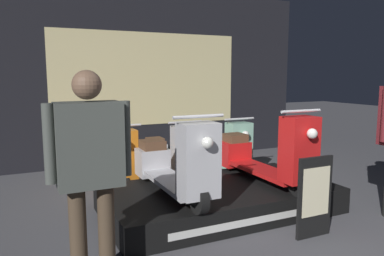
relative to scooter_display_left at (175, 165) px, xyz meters
name	(u,v)px	position (x,y,z in m)	size (l,w,h in m)	color
ground_plane	(298,254)	(0.72, -1.19, -0.65)	(30.00, 30.00, 0.00)	#4C4C51
shop_wall_back	(148,76)	(0.72, 3.03, 0.94)	(6.44, 0.09, 3.20)	black
display_platform	(219,199)	(0.61, 0.10, -0.51)	(2.72, 1.46, 0.30)	black
scooter_display_left	(175,165)	(0.00, 0.00, 0.00)	(0.52, 1.74, 0.96)	black
scooter_display_right	(267,155)	(1.22, 0.00, 0.00)	(0.52, 1.74, 0.96)	black
scooter_backrow_0	(114,160)	(-0.25, 1.83, -0.30)	(0.52, 1.74, 0.96)	black
scooter_backrow_1	(171,154)	(0.68, 1.83, -0.30)	(0.52, 1.74, 0.96)	black
scooter_backrow_2	(221,149)	(1.61, 1.83, -0.30)	(0.52, 1.74, 0.96)	black
person_left_browsing	(90,160)	(-1.06, -0.89, 0.34)	(0.64, 0.27, 1.67)	#473828
price_sign_board	(315,197)	(1.11, -0.95, -0.24)	(0.41, 0.04, 0.83)	black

